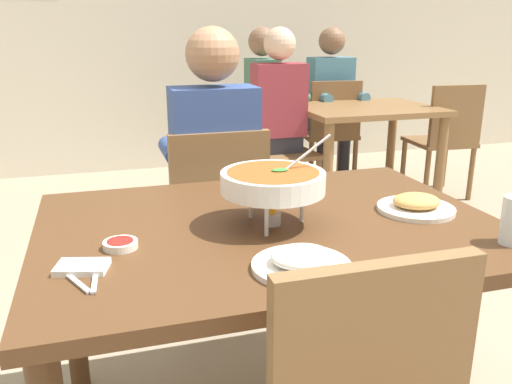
% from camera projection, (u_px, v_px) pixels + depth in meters
% --- Properties ---
extents(cafe_rear_partition, '(10.00, 0.10, 3.00)m').
position_uv_depth(cafe_rear_partition, '(142.00, 5.00, 4.75)').
color(cafe_rear_partition, beige).
rests_on(cafe_rear_partition, ground_plane).
extents(dining_table_main, '(1.34, 0.97, 0.75)m').
position_uv_depth(dining_table_main, '(270.00, 253.00, 1.60)').
color(dining_table_main, '#51331C').
rests_on(dining_table_main, ground_plane).
extents(chair_diner_main, '(0.44, 0.44, 0.90)m').
position_uv_depth(chair_diner_main, '(216.00, 215.00, 2.35)').
color(chair_diner_main, brown).
rests_on(chair_diner_main, ground_plane).
extents(diner_main, '(0.40, 0.45, 1.31)m').
position_uv_depth(diner_main, '(213.00, 161.00, 2.31)').
color(diner_main, '#2D2D38').
rests_on(diner_main, ground_plane).
extents(curry_bowl, '(0.33, 0.30, 0.26)m').
position_uv_depth(curry_bowl, '(273.00, 182.00, 1.52)').
color(curry_bowl, silver).
rests_on(curry_bowl, dining_table_main).
extents(rice_plate, '(0.24, 0.24, 0.06)m').
position_uv_depth(rice_plate, '(302.00, 262.00, 1.26)').
color(rice_plate, white).
rests_on(rice_plate, dining_table_main).
extents(appetizer_plate, '(0.24, 0.24, 0.06)m').
position_uv_depth(appetizer_plate, '(416.00, 205.00, 1.66)').
color(appetizer_plate, white).
rests_on(appetizer_plate, dining_table_main).
extents(sauce_dish, '(0.09, 0.09, 0.02)m').
position_uv_depth(sauce_dish, '(120.00, 244.00, 1.38)').
color(sauce_dish, white).
rests_on(sauce_dish, dining_table_main).
extents(napkin_folded, '(0.14, 0.11, 0.02)m').
position_uv_depth(napkin_folded, '(82.00, 267.00, 1.26)').
color(napkin_folded, white).
rests_on(napkin_folded, dining_table_main).
extents(fork_utensil, '(0.08, 0.16, 0.01)m').
position_uv_depth(fork_utensil, '(73.00, 279.00, 1.21)').
color(fork_utensil, silver).
rests_on(fork_utensil, dining_table_main).
extents(spoon_utensil, '(0.02, 0.17, 0.01)m').
position_uv_depth(spoon_utensil, '(96.00, 276.00, 1.22)').
color(spoon_utensil, silver).
rests_on(spoon_utensil, dining_table_main).
extents(dining_table_far, '(1.00, 0.80, 0.75)m').
position_uv_depth(dining_table_far, '(365.00, 124.00, 3.94)').
color(dining_table_far, brown).
rests_on(dining_table_far, ground_plane).
extents(chair_bg_left, '(0.48, 0.48, 0.90)m').
position_uv_depth(chair_bg_left, '(331.00, 128.00, 4.40)').
color(chair_bg_left, brown).
rests_on(chair_bg_left, ground_plane).
extents(chair_bg_middle, '(0.47, 0.47, 0.90)m').
position_uv_depth(chair_bg_middle, '(268.00, 129.00, 4.32)').
color(chair_bg_middle, brown).
rests_on(chair_bg_middle, ground_plane).
extents(chair_bg_right, '(0.49, 0.49, 0.90)m').
position_uv_depth(chair_bg_right, '(278.00, 141.00, 3.88)').
color(chair_bg_right, brown).
rests_on(chair_bg_right, ground_plane).
extents(chair_bg_corner, '(0.47, 0.47, 0.90)m').
position_uv_depth(chair_bg_corner, '(446.00, 135.00, 4.11)').
color(chair_bg_corner, brown).
rests_on(chair_bg_corner, ground_plane).
extents(patron_bg_left, '(0.40, 0.45, 1.31)m').
position_uv_depth(patron_bg_left, '(332.00, 97.00, 4.43)').
color(patron_bg_left, '#2D2D38').
rests_on(patron_bg_left, ground_plane).
extents(patron_bg_middle, '(0.45, 0.40, 1.31)m').
position_uv_depth(patron_bg_middle, '(267.00, 100.00, 4.25)').
color(patron_bg_middle, '#2D2D38').
rests_on(patron_bg_middle, ground_plane).
extents(patron_bg_right, '(0.40, 0.45, 1.31)m').
position_uv_depth(patron_bg_right, '(277.00, 110.00, 3.75)').
color(patron_bg_right, '#2D2D38').
rests_on(patron_bg_right, ground_plane).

